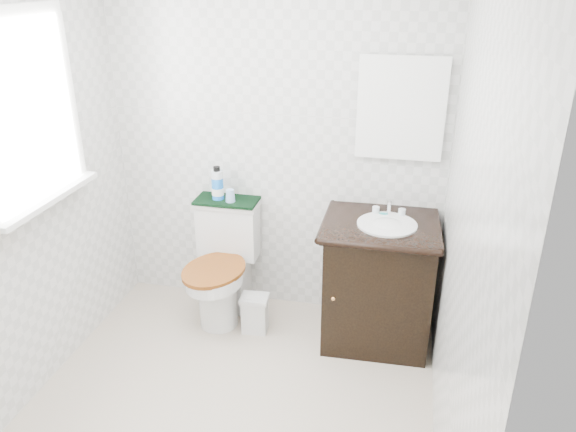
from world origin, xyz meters
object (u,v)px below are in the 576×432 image
at_px(vanity, 378,279).
at_px(mouthwash_bottle, 217,184).
at_px(toilet, 224,268).
at_px(cup, 230,196).
at_px(trash_bin, 255,313).

distance_m(vanity, mouthwash_bottle, 1.21).
distance_m(toilet, cup, 0.51).
height_order(mouthwash_bottle, cup, mouthwash_bottle).
bearing_deg(trash_bin, cup, 130.71).
xyz_separation_m(trash_bin, cup, (-0.22, 0.26, 0.71)).
bearing_deg(cup, vanity, -8.87).
bearing_deg(toilet, trash_bin, -32.91).
bearing_deg(toilet, vanity, -3.57).
relative_size(toilet, cup, 9.56).
bearing_deg(mouthwash_bottle, toilet, -63.97).
bearing_deg(trash_bin, toilet, 147.09).
distance_m(toilet, vanity, 1.05).
height_order(trash_bin, mouthwash_bottle, mouthwash_bottle).
bearing_deg(trash_bin, mouthwash_bottle, 137.93).
bearing_deg(cup, toilet, -111.69).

